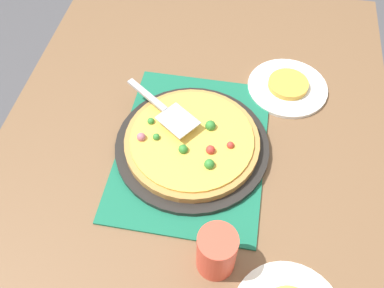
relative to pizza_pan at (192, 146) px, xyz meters
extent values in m
plane|color=#4C4C51|center=(0.00, 0.00, -0.76)|extent=(8.00, 8.00, 0.00)
cube|color=brown|center=(0.00, 0.00, -0.03)|extent=(1.40, 1.00, 0.03)
cube|color=brown|center=(-0.64, -0.44, -0.40)|extent=(0.07, 0.07, 0.72)
cube|color=brown|center=(-0.64, 0.44, -0.40)|extent=(0.07, 0.07, 0.72)
cube|color=#196B4C|center=(0.00, 0.00, -0.01)|extent=(0.48, 0.36, 0.01)
cylinder|color=black|center=(0.00, 0.00, 0.00)|extent=(0.38, 0.38, 0.01)
cylinder|color=#B78442|center=(0.00, 0.00, 0.02)|extent=(0.33, 0.33, 0.02)
cylinder|color=#EAB747|center=(0.00, 0.00, 0.03)|extent=(0.30, 0.30, 0.01)
sphere|color=#338433|center=(-0.04, 0.04, 0.04)|extent=(0.03, 0.03, 0.03)
sphere|color=#338433|center=(0.04, -0.01, 0.04)|extent=(0.02, 0.02, 0.02)
sphere|color=#B76675|center=(-0.05, -0.02, 0.04)|extent=(0.02, 0.02, 0.02)
sphere|color=red|center=(0.01, 0.09, 0.04)|extent=(0.02, 0.02, 0.02)
sphere|color=#338433|center=(0.02, -0.08, 0.04)|extent=(0.02, 0.02, 0.02)
sphere|color=#338433|center=(0.07, 0.05, 0.04)|extent=(0.02, 0.02, 0.02)
sphere|color=#338433|center=(-0.03, -0.11, 0.04)|extent=(0.02, 0.02, 0.02)
sphere|color=#B76675|center=(0.02, -0.12, 0.04)|extent=(0.02, 0.02, 0.02)
sphere|color=red|center=(0.03, 0.05, 0.04)|extent=(0.02, 0.02, 0.02)
cylinder|color=white|center=(-0.25, 0.23, -0.01)|extent=(0.22, 0.22, 0.01)
cylinder|color=gold|center=(-0.25, 0.23, 0.01)|extent=(0.11, 0.11, 0.02)
cylinder|color=#E04C38|center=(0.28, 0.10, 0.05)|extent=(0.08, 0.08, 0.12)
cube|color=silver|center=(-0.03, -0.04, 0.05)|extent=(0.11, 0.11, 0.00)
cube|color=#B2B2B7|center=(-0.10, -0.13, 0.05)|extent=(0.10, 0.12, 0.01)
camera|label=1|loc=(0.60, 0.10, 0.84)|focal=39.26mm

